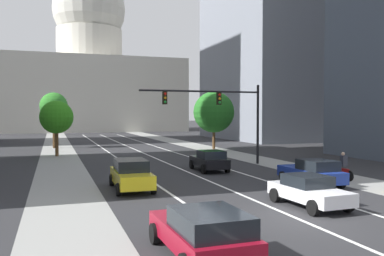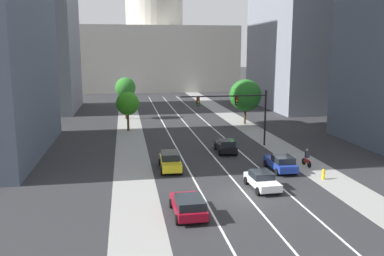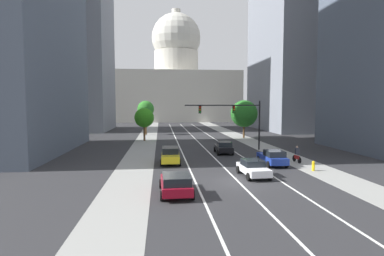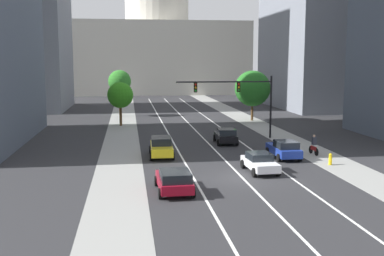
% 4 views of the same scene
% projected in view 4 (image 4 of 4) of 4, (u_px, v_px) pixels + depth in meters
% --- Properties ---
extents(ground_plane, '(400.00, 400.00, 0.00)m').
position_uv_depth(ground_plane, '(179.00, 114.00, 71.32)').
color(ground_plane, '#2B2B2D').
extents(sidewalk_left, '(3.48, 130.00, 0.01)m').
position_uv_depth(sidewalk_left, '(123.00, 119.00, 65.31)').
color(sidewalk_left, gray).
rests_on(sidewalk_left, ground).
extents(sidewalk_right, '(3.48, 130.00, 0.01)m').
position_uv_depth(sidewalk_right, '(242.00, 117.00, 67.51)').
color(sidewalk_right, gray).
rests_on(sidewalk_right, ground).
extents(lane_stripe_left, '(0.16, 90.00, 0.01)m').
position_uv_depth(lane_stripe_left, '(165.00, 128.00, 56.16)').
color(lane_stripe_left, white).
rests_on(lane_stripe_left, ground).
extents(lane_stripe_center, '(0.16, 90.00, 0.01)m').
position_uv_depth(lane_stripe_center, '(193.00, 128.00, 56.59)').
color(lane_stripe_center, white).
rests_on(lane_stripe_center, ground).
extents(lane_stripe_right, '(0.16, 90.00, 0.01)m').
position_uv_depth(lane_stripe_right, '(220.00, 127.00, 57.03)').
color(lane_stripe_right, white).
rests_on(lane_stripe_right, ground).
extents(capitol_building, '(42.82, 27.40, 39.99)m').
position_uv_depth(capitol_building, '(157.00, 38.00, 120.58)').
color(capitol_building, beige).
rests_on(capitol_building, ground).
extents(car_yellow, '(2.07, 4.67, 1.60)m').
position_uv_depth(car_yellow, '(161.00, 147.00, 39.51)').
color(car_yellow, yellow).
rests_on(car_yellow, ground).
extents(car_white, '(2.08, 4.13, 1.37)m').
position_uv_depth(car_white, '(260.00, 162.00, 33.96)').
color(car_white, silver).
rests_on(car_white, ground).
extents(car_crimson, '(2.19, 4.36, 1.43)m').
position_uv_depth(car_crimson, '(174.00, 180.00, 28.61)').
color(car_crimson, maroon).
rests_on(car_crimson, ground).
extents(car_black, '(2.08, 4.14, 1.49)m').
position_uv_depth(car_black, '(226.00, 136.00, 45.70)').
color(car_black, black).
rests_on(car_black, ground).
extents(car_blue, '(1.96, 4.39, 1.51)m').
position_uv_depth(car_blue, '(284.00, 149.00, 38.76)').
color(car_blue, '#1E389E').
rests_on(car_blue, ground).
extents(traffic_signal_mast, '(9.84, 0.39, 6.39)m').
position_uv_depth(traffic_signal_mast, '(240.00, 93.00, 48.09)').
color(traffic_signal_mast, black).
rests_on(traffic_signal_mast, ground).
extents(fire_hydrant, '(0.26, 0.35, 0.91)m').
position_uv_depth(fire_hydrant, '(330.00, 159.00, 36.26)').
color(fire_hydrant, yellow).
rests_on(fire_hydrant, ground).
extents(cyclist, '(0.38, 1.70, 1.72)m').
position_uv_depth(cyclist, '(314.00, 145.00, 40.19)').
color(cyclist, black).
rests_on(cyclist, ground).
extents(street_tree_mid_left, '(3.23, 3.23, 6.62)m').
position_uv_depth(street_tree_mid_left, '(120.00, 82.00, 67.67)').
color(street_tree_mid_left, '#51381E').
rests_on(street_tree_mid_left, ground).
extents(street_tree_near_left, '(3.15, 3.15, 5.34)m').
position_uv_depth(street_tree_near_left, '(120.00, 95.00, 57.90)').
color(street_tree_near_left, '#51381E').
rests_on(street_tree_near_left, ground).
extents(street_tree_mid_right, '(4.72, 4.72, 6.65)m').
position_uv_depth(street_tree_mid_right, '(253.00, 88.00, 62.82)').
color(street_tree_mid_right, '#51381E').
rests_on(street_tree_mid_right, ground).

